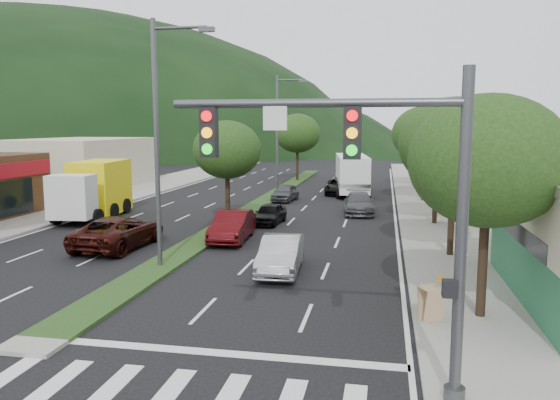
% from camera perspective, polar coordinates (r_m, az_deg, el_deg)
% --- Properties ---
extents(ground, '(160.00, 160.00, 0.00)m').
position_cam_1_polar(ground, '(16.66, -23.59, -13.42)').
color(ground, black).
rests_on(ground, ground).
extents(sidewalk_right, '(5.00, 90.00, 0.15)m').
position_cam_1_polar(sidewalk_right, '(38.31, 15.93, -1.15)').
color(sidewalk_right, gray).
rests_on(sidewalk_right, ground).
extents(sidewalk_left, '(6.00, 90.00, 0.15)m').
position_cam_1_polar(sidewalk_left, '(44.06, -19.26, -0.15)').
color(sidewalk_left, gray).
rests_on(sidewalk_left, ground).
extents(median, '(1.60, 56.00, 0.12)m').
position_cam_1_polar(median, '(42.10, -1.63, -0.09)').
color(median, '#1A3212').
rests_on(median, ground).
extents(traffic_signal, '(6.12, 0.40, 7.00)m').
position_cam_1_polar(traffic_signal, '(11.24, 10.72, 1.51)').
color(traffic_signal, '#47494C').
rests_on(traffic_signal, ground).
extents(gas_canopy, '(12.20, 8.20, 5.25)m').
position_cam_1_polar(gas_canopy, '(36.13, 26.98, 5.07)').
color(gas_canopy, silver).
rests_on(gas_canopy, ground).
extents(bldg_left_far, '(9.00, 14.00, 4.60)m').
position_cam_1_polar(bldg_left_far, '(54.60, -20.10, 3.62)').
color(bldg_left_far, '#BCAE95').
rests_on(bldg_left_far, ground).
extents(bldg_right_far, '(10.00, 16.00, 5.20)m').
position_cam_1_polar(bldg_right_far, '(57.76, 21.35, 4.06)').
color(bldg_right_far, '#BCAE95').
rests_on(bldg_right_far, ground).
extents(hill_far, '(176.00, 132.00, 82.00)m').
position_cam_1_polar(hill_far, '(151.73, -25.16, 4.88)').
color(hill_far, black).
rests_on(hill_far, ground).
extents(tree_r_a, '(4.60, 4.60, 6.63)m').
position_cam_1_polar(tree_r_a, '(17.00, 20.91, 3.82)').
color(tree_r_a, black).
rests_on(tree_r_a, sidewalk_right).
extents(tree_r_b, '(4.80, 4.80, 6.94)m').
position_cam_1_polar(tree_r_b, '(24.90, 17.77, 5.57)').
color(tree_r_b, black).
rests_on(tree_r_b, sidewalk_right).
extents(tree_r_c, '(4.40, 4.40, 6.48)m').
position_cam_1_polar(tree_r_c, '(32.86, 16.11, 5.59)').
color(tree_r_c, black).
rests_on(tree_r_c, sidewalk_right).
extents(tree_r_d, '(5.00, 5.00, 7.17)m').
position_cam_1_polar(tree_r_d, '(42.82, 14.94, 6.67)').
color(tree_r_d, black).
rests_on(tree_r_d, sidewalk_right).
extents(tree_r_e, '(4.60, 4.60, 6.71)m').
position_cam_1_polar(tree_r_e, '(52.80, 14.18, 6.55)').
color(tree_r_e, black).
rests_on(tree_r_e, sidewalk_right).
extents(tree_med_near, '(4.00, 4.00, 6.02)m').
position_cam_1_polar(tree_med_near, '(32.05, -5.55, 5.24)').
color(tree_med_near, black).
rests_on(tree_med_near, median).
extents(tree_med_far, '(4.80, 4.80, 6.94)m').
position_cam_1_polar(tree_med_far, '(57.43, 1.83, 6.98)').
color(tree_med_far, black).
rests_on(tree_med_far, median).
extents(streetlight_near, '(2.60, 0.25, 10.00)m').
position_cam_1_polar(streetlight_near, '(22.52, -12.33, 6.96)').
color(streetlight_near, '#47494C').
rests_on(streetlight_near, ground).
extents(streetlight_mid, '(2.60, 0.25, 10.00)m').
position_cam_1_polar(streetlight_mid, '(46.56, -0.07, 7.49)').
color(streetlight_mid, '#47494C').
rests_on(streetlight_mid, ground).
extents(sedan_silver, '(1.77, 4.44, 1.44)m').
position_cam_1_polar(sedan_silver, '(21.93, 0.09, -5.72)').
color(sedan_silver, '#BABDC3').
rests_on(sedan_silver, ground).
extents(suv_maroon, '(2.85, 5.71, 1.55)m').
position_cam_1_polar(suv_maroon, '(27.33, -16.47, -3.20)').
color(suv_maroon, black).
rests_on(suv_maroon, ground).
extents(car_queue_a, '(1.74, 3.73, 1.23)m').
position_cam_1_polar(car_queue_a, '(32.52, -1.13, -1.44)').
color(car_queue_a, black).
rests_on(car_queue_a, ground).
extents(car_queue_b, '(2.29, 4.91, 1.39)m').
position_cam_1_polar(car_queue_b, '(36.79, 8.25, -0.32)').
color(car_queue_b, '#47464B').
rests_on(car_queue_b, ground).
extents(car_queue_c, '(1.85, 4.70, 1.52)m').
position_cam_1_polar(car_queue_c, '(27.92, -5.00, -2.71)').
color(car_queue_c, '#4A0C0F').
rests_on(car_queue_c, ground).
extents(car_queue_d, '(2.38, 4.93, 1.35)m').
position_cam_1_polar(car_queue_d, '(46.83, 6.20, 1.43)').
color(car_queue_d, black).
rests_on(car_queue_d, ground).
extents(car_queue_e, '(1.89, 3.95, 1.30)m').
position_cam_1_polar(car_queue_e, '(42.39, 0.54, 0.78)').
color(car_queue_e, '#47474C').
rests_on(car_queue_e, ground).
extents(box_truck, '(3.42, 7.47, 3.57)m').
position_cam_1_polar(box_truck, '(36.59, -18.76, 0.87)').
color(box_truck, silver).
rests_on(box_truck, ground).
extents(motorhome, '(3.63, 8.86, 3.31)m').
position_cam_1_polar(motorhome, '(46.85, 7.50, 2.75)').
color(motorhome, white).
rests_on(motorhome, ground).
extents(a_frame_sign, '(0.86, 0.90, 1.40)m').
position_cam_1_polar(a_frame_sign, '(16.80, 15.56, -10.08)').
color(a_frame_sign, tan).
rests_on(a_frame_sign, sidewalk_right).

